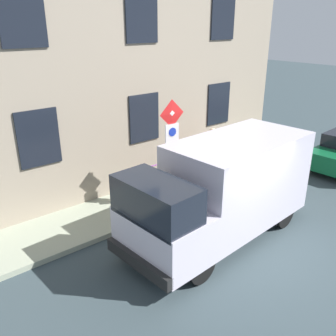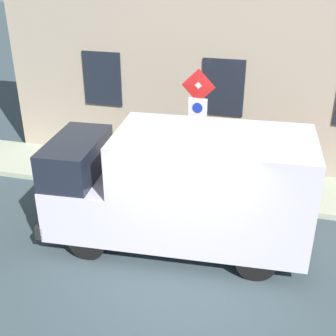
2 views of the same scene
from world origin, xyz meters
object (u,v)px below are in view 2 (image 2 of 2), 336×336
(bicycle_blue, at_px, (250,165))
(delivery_van, at_px, (182,187))
(sign_post_stacked, at_px, (197,120))
(bicycle_purple, at_px, (220,161))
(bicycle_orange, at_px, (282,168))
(litter_bin, at_px, (189,173))
(pedestrian, at_px, (304,156))

(bicycle_blue, bearing_deg, delivery_van, 71.49)
(sign_post_stacked, bearing_deg, bicycle_purple, -18.74)
(sign_post_stacked, distance_m, bicycle_blue, 2.33)
(bicycle_orange, bearing_deg, bicycle_purple, -6.07)
(delivery_van, bearing_deg, litter_bin, -85.68)
(bicycle_orange, bearing_deg, pedestrian, 135.93)
(sign_post_stacked, height_order, litter_bin, sign_post_stacked)
(bicycle_orange, xyz_separation_m, bicycle_blue, (0.00, 0.82, 0.00))
(sign_post_stacked, relative_size, bicycle_purple, 1.76)
(delivery_van, relative_size, bicycle_orange, 3.18)
(sign_post_stacked, bearing_deg, litter_bin, 53.92)
(bicycle_orange, height_order, litter_bin, litter_bin)
(bicycle_purple, bearing_deg, sign_post_stacked, 69.34)
(sign_post_stacked, height_order, bicycle_orange, sign_post_stacked)
(bicycle_orange, distance_m, bicycle_purple, 1.63)
(bicycle_orange, xyz_separation_m, litter_bin, (-1.06, 2.25, 0.08))
(delivery_van, distance_m, bicycle_orange, 3.76)
(sign_post_stacked, xyz_separation_m, pedestrian, (0.84, -2.51, -1.01))
(bicycle_orange, relative_size, bicycle_purple, 1.00)
(bicycle_blue, bearing_deg, bicycle_purple, 1.64)
(bicycle_blue, bearing_deg, pedestrian, 165.71)
(delivery_van, height_order, pedestrian, delivery_van)
(bicycle_orange, height_order, pedestrian, pedestrian)
(delivery_van, bearing_deg, pedestrian, -135.29)
(bicycle_purple, bearing_deg, delivery_van, 82.20)
(delivery_van, distance_m, bicycle_blue, 3.41)
(bicycle_blue, bearing_deg, sign_post_stacked, 46.15)
(sign_post_stacked, distance_m, pedestrian, 2.83)
(delivery_van, xyz_separation_m, bicycle_orange, (3.10, -1.95, -0.82))
(sign_post_stacked, height_order, bicycle_blue, sign_post_stacked)
(pedestrian, xyz_separation_m, litter_bin, (-0.69, 2.71, -0.48))
(sign_post_stacked, bearing_deg, bicycle_orange, -59.45)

